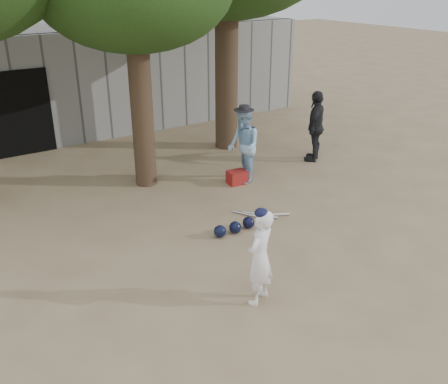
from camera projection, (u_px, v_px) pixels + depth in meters
ground at (227, 276)px, 7.92m from camera, size 70.00×70.00×0.00m
boy_player at (260, 258)px, 7.04m from camera, size 0.63×0.54×1.46m
spectator_blue at (243, 146)px, 11.19m from camera, size 0.84×0.97×1.71m
spectator_dark at (316, 126)px, 12.50m from camera, size 1.10×0.97×1.79m
red_bag at (237, 177)px, 11.36m from camera, size 0.45×0.36×0.30m
back_building at (38, 77)px, 15.20m from camera, size 16.00×5.24×3.00m
helmet_row at (235, 227)px, 9.21m from camera, size 0.87×0.26×0.23m
bat_pile at (261, 215)px, 9.87m from camera, size 0.88×0.77×0.06m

